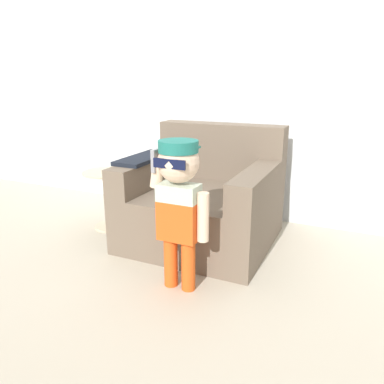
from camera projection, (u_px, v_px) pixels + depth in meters
The scene contains 5 objects.
ground_plane at pixel (174, 236), 3.08m from camera, with size 10.00×10.00×0.00m, color #BCB29E.
wall_back at pixel (209, 72), 3.34m from camera, with size 10.00×0.05×2.60m.
armchair at pixel (204, 201), 2.94m from camera, with size 1.08×1.03×0.88m.
person_child at pixel (179, 193), 2.15m from camera, with size 0.37×0.28×0.91m.
side_table at pixel (108, 194), 3.17m from camera, with size 0.40×0.40×0.50m.
Camera 1 is at (1.32, -2.52, 1.24)m, focal length 35.00 mm.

